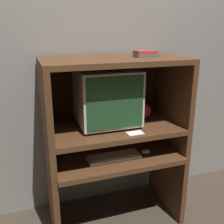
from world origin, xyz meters
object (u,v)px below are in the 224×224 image
(crt_monitor, at_px, (107,97))
(snack_bag, at_px, (142,111))
(keyboard, at_px, (114,157))
(mouse, at_px, (146,152))
(book_stack, at_px, (146,54))

(crt_monitor, distance_m, snack_bag, 0.35)
(crt_monitor, xyz_separation_m, keyboard, (0.00, -0.15, -0.42))
(mouse, xyz_separation_m, book_stack, (0.02, 0.10, 0.72))
(crt_monitor, relative_size, mouse, 6.03)
(book_stack, bearing_deg, mouse, -99.62)
(crt_monitor, relative_size, book_stack, 2.75)
(mouse, bearing_deg, keyboard, 178.37)
(mouse, bearing_deg, crt_monitor, 148.62)
(crt_monitor, relative_size, snack_bag, 2.86)
(snack_bag, xyz_separation_m, book_stack, (-0.04, -0.10, 0.46))
(crt_monitor, distance_m, mouse, 0.51)
(snack_bag, bearing_deg, book_stack, -110.54)
(book_stack, bearing_deg, snack_bag, 69.46)
(keyboard, height_order, snack_bag, snack_bag)
(keyboard, xyz_separation_m, book_stack, (0.27, 0.10, 0.73))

